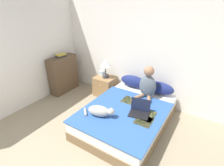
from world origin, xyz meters
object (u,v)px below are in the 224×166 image
object	(u,v)px
pillow_near	(133,81)
book_stack_top	(61,55)
table_lamp	(105,65)
bookshelf	(63,74)
tissue_box	(102,73)
person_sitting	(148,84)
bed	(127,116)
pillow_far	(159,88)
cat_tabby	(100,111)
laptop_open	(139,111)
nightstand	(105,86)

from	to	relation	value
pillow_near	book_stack_top	world-z (taller)	book_stack_top
table_lamp	bookshelf	size ratio (longest dim) A/B	0.50
pillow_near	bookshelf	xyz separation A→B (m)	(-1.82, -0.48, -0.06)
tissue_box	bookshelf	xyz separation A→B (m)	(-0.92, -0.48, -0.08)
person_sitting	book_stack_top	distance (m)	2.31
bed	book_stack_top	bearing A→B (deg)	169.95
person_sitting	bookshelf	xyz separation A→B (m)	(-2.28, -0.20, -0.23)
pillow_far	pillow_near	bearing A→B (deg)	180.00
bookshelf	book_stack_top	bearing A→B (deg)	139.97
bookshelf	person_sitting	bearing A→B (deg)	5.11
cat_tabby	laptop_open	xyz separation A→B (m)	(0.56, 0.43, -0.05)
tissue_box	bookshelf	world-z (taller)	bookshelf
cat_tabby	nightstand	size ratio (longest dim) A/B	1.24
nightstand	pillow_far	bearing A→B (deg)	3.51
cat_tabby	bookshelf	xyz separation A→B (m)	(-1.85, 0.88, -0.03)
laptop_open	table_lamp	distance (m)	1.59
pillow_near	table_lamp	bearing A→B (deg)	-172.60
pillow_near	nightstand	distance (m)	0.80
person_sitting	table_lamp	size ratio (longest dim) A/B	1.44
bed	bookshelf	world-z (taller)	bookshelf
pillow_near	table_lamp	distance (m)	0.78
nightstand	pillow_near	bearing A→B (deg)	6.46
pillow_far	tissue_box	xyz separation A→B (m)	(-1.53, -0.00, 0.02)
nightstand	tissue_box	bearing A→B (deg)	151.91
cat_tabby	book_stack_top	bearing A→B (deg)	138.73
bed	tissue_box	bearing A→B (deg)	145.05
bed	table_lamp	bearing A→B (deg)	143.74
pillow_near	pillow_far	xyz separation A→B (m)	(0.63, 0.00, 0.00)
person_sitting	tissue_box	xyz separation A→B (m)	(-1.36, 0.27, -0.14)
nightstand	bookshelf	bearing A→B (deg)	-159.94
pillow_far	tissue_box	world-z (taller)	pillow_far
pillow_near	tissue_box	xyz separation A→B (m)	(-0.90, -0.00, 0.02)
laptop_open	pillow_far	bearing A→B (deg)	74.89
pillow_far	bookshelf	world-z (taller)	bookshelf
pillow_far	nightstand	world-z (taller)	pillow_far
bed	book_stack_top	distance (m)	2.31
bed	laptop_open	xyz separation A→B (m)	(0.27, -0.07, 0.26)
pillow_near	laptop_open	xyz separation A→B (m)	(0.59, -0.92, -0.08)
person_sitting	nightstand	world-z (taller)	person_sitting
laptop_open	bookshelf	bearing A→B (deg)	157.00
bed	laptop_open	bearing A→B (deg)	-15.07
nightstand	table_lamp	xyz separation A→B (m)	(0.03, -0.01, 0.59)
pillow_far	person_sitting	xyz separation A→B (m)	(-0.17, -0.27, 0.16)
tissue_box	book_stack_top	size ratio (longest dim) A/B	0.54
tissue_box	pillow_near	bearing A→B (deg)	0.06
laptop_open	tissue_box	bearing A→B (deg)	135.69
tissue_box	book_stack_top	xyz separation A→B (m)	(-0.93, -0.47, 0.43)
pillow_far	table_lamp	distance (m)	1.38
person_sitting	book_stack_top	xyz separation A→B (m)	(-2.28, -0.20, 0.29)
nightstand	book_stack_top	bearing A→B (deg)	-160.36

